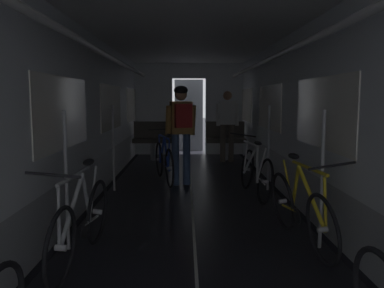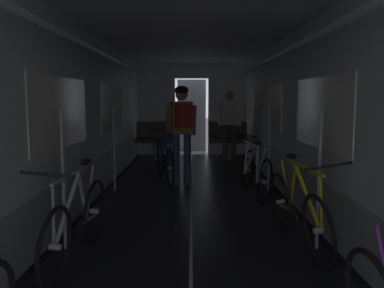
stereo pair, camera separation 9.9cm
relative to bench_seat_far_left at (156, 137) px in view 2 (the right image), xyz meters
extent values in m
cube|color=black|center=(-0.51, -4.82, -0.56)|extent=(0.08, 11.50, 0.01)
cube|color=black|center=(2.31, -4.82, -0.56)|extent=(0.08, 11.50, 0.01)
cube|color=beige|center=(0.90, -4.82, -0.56)|extent=(0.03, 11.27, 0.00)
cube|color=#9EA0A5|center=(-0.61, -4.82, -0.27)|extent=(0.12, 11.50, 0.60)
cube|color=silver|center=(-0.61, -4.82, 0.96)|extent=(0.12, 11.50, 1.85)
cube|color=white|center=(-0.54, -5.40, 0.78)|extent=(0.02, 1.90, 0.80)
cube|color=white|center=(-0.54, -2.52, 0.78)|extent=(0.02, 1.90, 0.80)
cube|color=white|center=(-0.54, 0.35, 0.78)|extent=(0.02, 1.90, 0.80)
cube|color=yellow|center=(-0.54, -5.39, 0.78)|extent=(0.01, 0.20, 0.28)
cylinder|color=white|center=(-0.27, -4.82, 1.53)|extent=(0.07, 11.04, 0.07)
cylinder|color=#B7BABF|center=(-0.37, -5.97, 0.13)|extent=(0.04, 0.04, 1.40)
cylinder|color=#B7BABF|center=(-0.37, -3.37, 0.13)|extent=(0.04, 0.04, 1.40)
cube|color=#9EA0A5|center=(2.41, -4.82, -0.27)|extent=(0.12, 11.50, 0.60)
cube|color=silver|center=(2.41, -4.82, 0.96)|extent=(0.12, 11.50, 1.85)
cube|color=white|center=(2.35, -5.40, 0.78)|extent=(0.02, 1.90, 0.80)
cube|color=white|center=(2.35, -2.52, 0.78)|extent=(0.02, 1.90, 0.80)
cube|color=white|center=(2.35, 0.35, 0.78)|extent=(0.02, 1.90, 0.80)
cube|color=yellow|center=(2.35, -4.80, 0.78)|extent=(0.01, 0.20, 0.28)
cylinder|color=white|center=(2.07, -4.82, 1.53)|extent=(0.07, 11.04, 0.07)
cylinder|color=#B7BABF|center=(2.17, -5.97, 0.13)|extent=(0.04, 0.04, 1.40)
cylinder|color=#B7BABF|center=(2.17, -3.37, 0.13)|extent=(0.04, 0.04, 1.40)
cube|color=silver|center=(-0.05, 0.99, 0.66)|extent=(1.00, 0.12, 2.45)
cube|color=silver|center=(1.85, 0.99, 0.66)|extent=(1.00, 0.12, 2.45)
cube|color=silver|center=(0.90, 0.99, 1.68)|extent=(0.90, 0.12, 0.40)
cube|color=#4C4F54|center=(0.90, 1.69, 0.46)|extent=(0.81, 0.04, 2.05)
cube|color=white|center=(0.90, -4.82, 1.94)|extent=(3.14, 11.62, 0.12)
cylinder|color=gray|center=(0.00, -0.07, -0.35)|extent=(0.12, 0.12, 0.44)
cube|color=#47423D|center=(0.00, -0.07, -0.08)|extent=(0.96, 0.44, 0.10)
cube|color=#47423D|center=(0.00, 0.12, 0.17)|extent=(0.96, 0.08, 0.40)
torus|color=gray|center=(-0.43, 0.15, 0.37)|extent=(0.14, 0.14, 0.02)
cylinder|color=gray|center=(1.80, -0.07, -0.35)|extent=(0.12, 0.12, 0.44)
cube|color=#47423D|center=(1.80, -0.07, -0.08)|extent=(0.96, 0.44, 0.10)
cube|color=#47423D|center=(1.80, 0.12, 0.17)|extent=(0.96, 0.08, 0.40)
torus|color=gray|center=(1.37, 0.15, 0.37)|extent=(0.14, 0.14, 0.02)
torus|color=black|center=(1.93, -5.39, -0.24)|extent=(0.19, 0.68, 0.67)
cylinder|color=#B2B2B7|center=(1.93, -5.39, -0.24)|extent=(0.10, 0.06, 0.06)
torus|color=black|center=(2.04, -6.41, -0.24)|extent=(0.19, 0.68, 0.67)
cylinder|color=#B2B2B7|center=(2.04, -6.41, -0.24)|extent=(0.10, 0.06, 0.06)
cylinder|color=yellow|center=(2.04, -6.09, -0.02)|extent=(0.16, 0.53, 0.56)
cylinder|color=yellow|center=(1.99, -5.68, -0.02)|extent=(0.07, 0.35, 0.55)
cylinder|color=yellow|center=(2.05, -5.93, 0.25)|extent=(0.13, 0.82, 0.04)
cylinder|color=yellow|center=(1.97, -5.46, 0.01)|extent=(0.10, 0.16, 0.49)
cylinder|color=yellow|center=(1.95, -5.62, -0.26)|extent=(0.07, 0.45, 0.07)
cylinder|color=yellow|center=(2.07, -6.37, 0.01)|extent=(0.08, 0.10, 0.49)
cylinder|color=black|center=(1.97, -5.84, -0.28)|extent=(0.05, 0.17, 0.17)
ellipsoid|color=black|center=(2.01, -5.51, 0.31)|extent=(0.12, 0.25, 0.07)
cylinder|color=black|center=(2.12, -6.39, 0.35)|extent=(0.44, 0.07, 0.08)
torus|color=black|center=(-0.11, -5.80, -0.23)|extent=(0.13, 0.67, 0.67)
cylinder|color=#B2B2B7|center=(-0.11, -5.80, -0.23)|extent=(0.10, 0.06, 0.06)
torus|color=black|center=(-0.18, -6.82, -0.23)|extent=(0.13, 0.67, 0.67)
cylinder|color=#B2B2B7|center=(-0.18, -6.82, -0.23)|extent=(0.10, 0.06, 0.06)
cylinder|color=#ADAFB5|center=(-0.17, -6.50, -0.01)|extent=(0.11, 0.54, 0.56)
cylinder|color=#ADAFB5|center=(-0.14, -6.09, -0.01)|extent=(0.06, 0.35, 0.55)
cylinder|color=#ADAFB5|center=(-0.18, -6.35, 0.25)|extent=(0.09, 0.82, 0.04)
cylinder|color=#ADAFB5|center=(-0.13, -5.87, 0.01)|extent=(0.07, 0.16, 0.49)
cylinder|color=#ADAFB5|center=(-0.12, -6.03, -0.26)|extent=(0.05, 0.45, 0.07)
cylinder|color=#ADAFB5|center=(-0.19, -6.79, 0.01)|extent=(0.06, 0.09, 0.49)
cylinder|color=black|center=(-0.14, -6.25, -0.28)|extent=(0.04, 0.17, 0.17)
ellipsoid|color=black|center=(-0.16, -5.92, 0.31)|extent=(0.11, 0.25, 0.07)
cylinder|color=black|center=(-0.22, -6.81, 0.35)|extent=(0.44, 0.05, 0.06)
torus|color=black|center=(1.94, -4.29, -0.24)|extent=(0.19, 0.68, 0.67)
cylinder|color=#B2B2B7|center=(1.94, -4.29, -0.24)|extent=(0.10, 0.06, 0.06)
torus|color=black|center=(1.84, -3.27, -0.24)|extent=(0.19, 0.68, 0.67)
cylinder|color=#B2B2B7|center=(1.84, -3.27, -0.24)|extent=(0.10, 0.06, 0.06)
cylinder|color=silver|center=(1.84, -3.59, -0.02)|extent=(0.16, 0.53, 0.56)
cylinder|color=silver|center=(1.88, -4.00, -0.02)|extent=(0.09, 0.35, 0.55)
cylinder|color=silver|center=(1.82, -3.75, 0.24)|extent=(0.12, 0.82, 0.04)
cylinder|color=silver|center=(1.90, -4.22, 0.00)|extent=(0.11, 0.16, 0.49)
cylinder|color=silver|center=(1.92, -4.06, -0.26)|extent=(0.06, 0.45, 0.07)
cylinder|color=silver|center=(1.81, -3.31, 0.00)|extent=(0.09, 0.10, 0.49)
cylinder|color=black|center=(1.91, -3.84, -0.28)|extent=(0.05, 0.17, 0.17)
ellipsoid|color=black|center=(1.85, -4.18, 0.30)|extent=(0.12, 0.25, 0.07)
cylinder|color=black|center=(1.76, -3.29, 0.34)|extent=(0.44, 0.07, 0.09)
cylinder|color=#384C75|center=(0.63, -2.96, -0.12)|extent=(0.13, 0.13, 0.90)
cylinder|color=#384C75|center=(0.83, -2.91, -0.12)|extent=(0.13, 0.13, 0.90)
cube|color=olive|center=(0.73, -2.94, 0.61)|extent=(0.40, 0.30, 0.56)
cylinder|color=olive|center=(0.51, -2.97, 0.56)|extent=(0.13, 0.21, 0.53)
cylinder|color=olive|center=(0.94, -2.86, 0.56)|extent=(0.13, 0.21, 0.53)
sphere|color=#9E7051|center=(0.73, -2.94, 1.01)|extent=(0.21, 0.21, 0.21)
ellipsoid|color=black|center=(0.73, -2.94, 1.08)|extent=(0.30, 0.33, 0.16)
cube|color=maroon|center=(0.77, -3.10, 0.65)|extent=(0.31, 0.22, 0.40)
torus|color=black|center=(0.54, -3.18, -0.23)|extent=(0.20, 0.66, 0.67)
cylinder|color=#B2B2B7|center=(0.54, -3.18, -0.23)|extent=(0.10, 0.07, 0.05)
torus|color=black|center=(0.30, -2.19, -0.23)|extent=(0.20, 0.66, 0.67)
cylinder|color=#B2B2B7|center=(0.30, -2.19, -0.23)|extent=(0.10, 0.07, 0.05)
cylinder|color=#2342B7|center=(0.38, -2.49, -0.01)|extent=(0.16, 0.54, 0.56)
cylinder|color=#2342B7|center=(0.47, -2.89, -0.01)|extent=(0.12, 0.34, 0.55)
cylinder|color=#2342B7|center=(0.42, -2.64, 0.25)|extent=(0.23, 0.81, 0.03)
cylinder|color=#2342B7|center=(0.53, -3.11, 0.01)|extent=(0.05, 0.17, 0.49)
cylinder|color=#2342B7|center=(0.48, -2.96, -0.26)|extent=(0.13, 0.45, 0.07)
cylinder|color=#2342B7|center=(0.31, -2.22, 0.01)|extent=(0.06, 0.09, 0.49)
cylinder|color=black|center=(0.43, -2.74, -0.28)|extent=(0.05, 0.17, 0.17)
ellipsoid|color=black|center=(0.52, -3.06, 0.31)|extent=(0.14, 0.25, 0.06)
cylinder|color=black|center=(0.31, -2.20, 0.35)|extent=(0.43, 0.13, 0.03)
cylinder|color=brown|center=(1.90, -0.37, -0.12)|extent=(0.13, 0.13, 0.90)
cylinder|color=brown|center=(1.70, -0.37, -0.12)|extent=(0.13, 0.13, 0.90)
cube|color=silver|center=(1.80, -0.37, 0.61)|extent=(0.36, 0.22, 0.56)
cylinder|color=silver|center=(2.02, -0.39, 0.56)|extent=(0.09, 0.20, 0.53)
cylinder|color=silver|center=(1.58, -0.39, 0.56)|extent=(0.09, 0.20, 0.53)
sphere|color=#9E7051|center=(1.80, -0.37, 1.01)|extent=(0.21, 0.21, 0.21)
camera|label=1|loc=(0.81, -9.89, 0.94)|focal=37.52mm
camera|label=2|loc=(0.91, -9.89, 0.94)|focal=37.52mm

